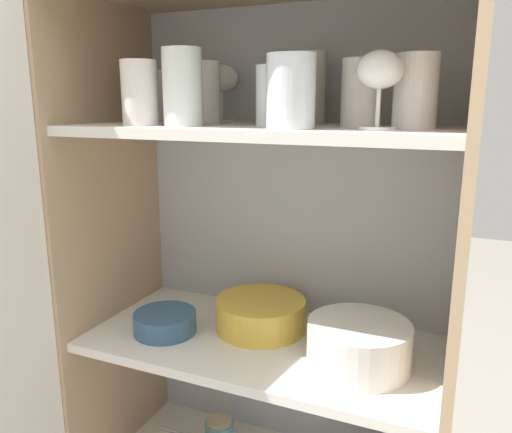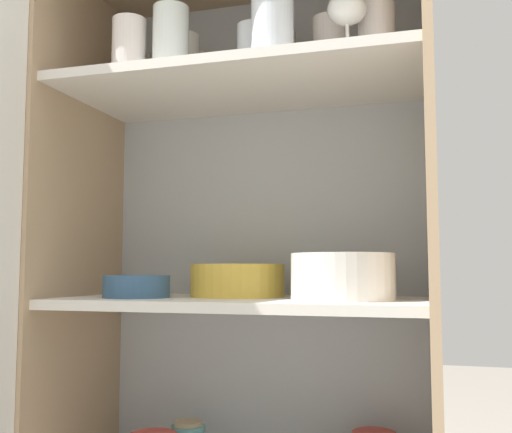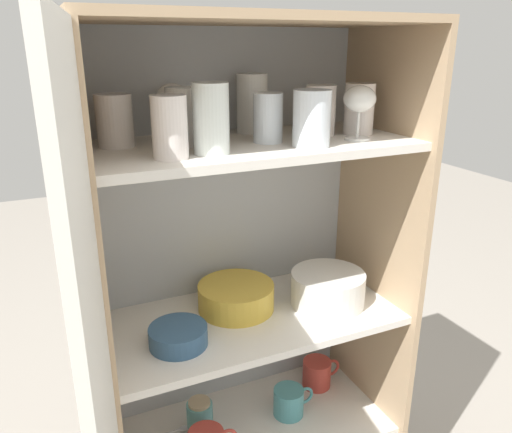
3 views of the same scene
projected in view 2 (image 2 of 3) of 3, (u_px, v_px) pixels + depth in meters
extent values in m
cube|color=#B2B7BC|center=(265.00, 287.00, 1.42)|extent=(0.79, 0.02, 1.40)
cube|color=tan|center=(78.00, 288.00, 1.35)|extent=(0.02, 0.40, 1.40)
cube|color=tan|center=(434.00, 292.00, 1.13)|extent=(0.02, 0.40, 1.40)
cube|color=silver|center=(241.00, 303.00, 1.24)|extent=(0.75, 0.36, 0.02)
cube|color=silver|center=(241.00, 86.00, 1.28)|extent=(0.75, 0.36, 0.02)
cylinder|color=white|center=(181.00, 63.00, 1.35)|extent=(0.08, 0.08, 0.13)
cylinder|color=silver|center=(377.00, 36.00, 1.19)|extent=(0.07, 0.07, 0.12)
cylinder|color=white|center=(253.00, 51.00, 1.26)|extent=(0.07, 0.07, 0.11)
cylinder|color=silver|center=(133.00, 78.00, 1.44)|extent=(0.08, 0.08, 0.11)
cylinder|color=silver|center=(330.00, 47.00, 1.24)|extent=(0.07, 0.07, 0.12)
cylinder|color=silver|center=(129.00, 48.00, 1.26)|extent=(0.07, 0.07, 0.12)
cylinder|color=white|center=(279.00, 64.00, 1.38)|extent=(0.08, 0.08, 0.15)
cylinder|color=white|center=(171.00, 41.00, 1.24)|extent=(0.08, 0.08, 0.14)
cylinder|color=white|center=(272.00, 30.00, 1.16)|extent=(0.08, 0.08, 0.12)
cylinder|color=white|center=(348.00, 56.00, 1.14)|extent=(0.06, 0.06, 0.01)
cylinder|color=white|center=(347.00, 40.00, 1.14)|extent=(0.01, 0.01, 0.06)
ellipsoid|color=white|center=(347.00, 9.00, 1.15)|extent=(0.08, 0.08, 0.06)
cylinder|color=white|center=(197.00, 101.00, 1.44)|extent=(0.07, 0.07, 0.01)
cylinder|color=white|center=(197.00, 87.00, 1.44)|extent=(0.01, 0.01, 0.06)
ellipsoid|color=white|center=(197.00, 62.00, 1.45)|extent=(0.08, 0.08, 0.06)
cylinder|color=silver|center=(343.00, 298.00, 1.16)|extent=(0.20, 0.20, 0.01)
cylinder|color=silver|center=(343.00, 293.00, 1.16)|extent=(0.20, 0.20, 0.01)
cylinder|color=silver|center=(343.00, 288.00, 1.16)|extent=(0.20, 0.20, 0.01)
cylinder|color=silver|center=(343.00, 284.00, 1.16)|extent=(0.20, 0.20, 0.01)
cylinder|color=silver|center=(343.00, 279.00, 1.16)|extent=(0.20, 0.20, 0.01)
cylinder|color=silver|center=(343.00, 274.00, 1.16)|extent=(0.20, 0.20, 0.01)
cylinder|color=silver|center=(343.00, 270.00, 1.16)|extent=(0.20, 0.20, 0.01)
cylinder|color=silver|center=(343.00, 265.00, 1.16)|extent=(0.20, 0.20, 0.01)
cylinder|color=silver|center=(343.00, 260.00, 1.16)|extent=(0.20, 0.20, 0.01)
cylinder|color=silver|center=(343.00, 256.00, 1.16)|extent=(0.20, 0.20, 0.01)
cylinder|color=gold|center=(237.00, 280.00, 1.30)|extent=(0.20, 0.20, 0.07)
torus|color=gold|center=(238.00, 266.00, 1.30)|extent=(0.20, 0.20, 0.01)
cylinder|color=#33567A|center=(136.00, 286.00, 1.25)|extent=(0.14, 0.14, 0.05)
torus|color=#33567A|center=(137.00, 277.00, 1.25)|extent=(0.14, 0.14, 0.01)
cylinder|color=tan|center=(188.00, 423.00, 1.31)|extent=(0.06, 0.06, 0.01)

